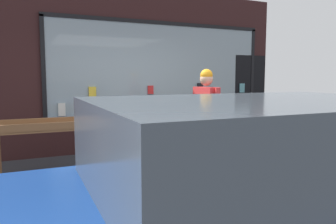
{
  "coord_description": "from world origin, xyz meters",
  "views": [
    {
      "loc": [
        -2.06,
        -4.4,
        1.56
      ],
      "look_at": [
        0.23,
        0.72,
        0.96
      ],
      "focal_mm": 35.0,
      "sensor_mm": 36.0,
      "label": 1
    }
  ],
  "objects_px": {
    "display_table_left": "(72,130)",
    "small_dog": "(228,152)",
    "display_table_right": "(216,119)",
    "parked_car": "(260,195)",
    "person_browsing": "(206,111)",
    "sandwich_board_sign": "(297,129)"
  },
  "relations": [
    {
      "from": "display_table_left",
      "to": "parked_car",
      "type": "relative_size",
      "value": 0.59
    },
    {
      "from": "person_browsing",
      "to": "small_dog",
      "type": "relative_size",
      "value": 3.01
    },
    {
      "from": "person_browsing",
      "to": "small_dog",
      "type": "height_order",
      "value": "person_browsing"
    },
    {
      "from": "display_table_left",
      "to": "small_dog",
      "type": "xyz_separation_m",
      "value": [
        2.51,
        -0.67,
        -0.45
      ]
    },
    {
      "from": "small_dog",
      "to": "display_table_right",
      "type": "bearing_deg",
      "value": -21.48
    },
    {
      "from": "sandwich_board_sign",
      "to": "display_table_left",
      "type": "bearing_deg",
      "value": 157.89
    },
    {
      "from": "small_dog",
      "to": "parked_car",
      "type": "relative_size",
      "value": 0.14
    },
    {
      "from": "small_dog",
      "to": "parked_car",
      "type": "height_order",
      "value": "parked_car"
    },
    {
      "from": "person_browsing",
      "to": "parked_car",
      "type": "xyz_separation_m",
      "value": [
        -1.36,
        -3.02,
        -0.25
      ]
    },
    {
      "from": "display_table_right",
      "to": "display_table_left",
      "type": "bearing_deg",
      "value": -179.96
    },
    {
      "from": "display_table_right",
      "to": "parked_car",
      "type": "distance_m",
      "value": 4.06
    },
    {
      "from": "display_table_left",
      "to": "person_browsing",
      "type": "relative_size",
      "value": 1.41
    },
    {
      "from": "display_table_right",
      "to": "parked_car",
      "type": "height_order",
      "value": "parked_car"
    },
    {
      "from": "display_table_left",
      "to": "sandwich_board_sign",
      "type": "relative_size",
      "value": 2.86
    },
    {
      "from": "display_table_left",
      "to": "display_table_right",
      "type": "distance_m",
      "value": 2.69
    },
    {
      "from": "person_browsing",
      "to": "parked_car",
      "type": "distance_m",
      "value": 3.32
    },
    {
      "from": "sandwich_board_sign",
      "to": "parked_car",
      "type": "relative_size",
      "value": 0.21
    },
    {
      "from": "display_table_right",
      "to": "parked_car",
      "type": "xyz_separation_m",
      "value": [
        -1.92,
        -3.58,
        -0.02
      ]
    },
    {
      "from": "display_table_right",
      "to": "parked_car",
      "type": "relative_size",
      "value": 0.59
    },
    {
      "from": "small_dog",
      "to": "parked_car",
      "type": "bearing_deg",
      "value": 142.41
    },
    {
      "from": "person_browsing",
      "to": "small_dog",
      "type": "distance_m",
      "value": 0.83
    },
    {
      "from": "sandwich_board_sign",
      "to": "parked_car",
      "type": "distance_m",
      "value": 5.44
    }
  ]
}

